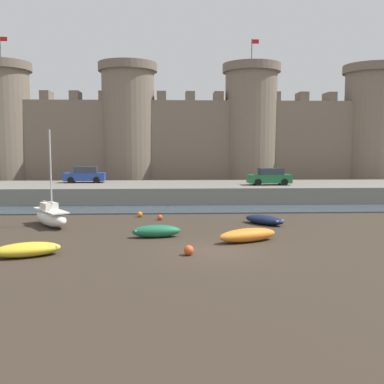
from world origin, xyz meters
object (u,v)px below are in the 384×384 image
at_px(rowboat_near_channel_right, 248,235).
at_px(rowboat_midflat_left, 264,220).
at_px(car_quay_centre_west, 85,175).
at_px(rowboat_foreground_centre, 27,249).
at_px(mooring_buoy_near_channel, 189,250).
at_px(mooring_buoy_mid_mud, 140,214).
at_px(car_quay_west, 270,177).
at_px(sailboat_foreground_left, 51,216).
at_px(rowboat_midflat_centre, 156,231).
at_px(mooring_buoy_near_shore, 160,217).

xyz_separation_m(rowboat_near_channel_right, rowboat_midflat_left, (2.06, 5.50, -0.06)).
bearing_deg(car_quay_centre_west, rowboat_foreground_centre, -85.48).
bearing_deg(car_quay_centre_west, mooring_buoy_near_channel, -68.68).
height_order(mooring_buoy_mid_mud, car_quay_west, car_quay_west).
relative_size(sailboat_foreground_left, car_quay_centre_west, 1.53).
height_order(mooring_buoy_near_channel, car_quay_west, car_quay_west).
distance_m(rowboat_foreground_centre, mooring_buoy_near_channel, 7.76).
height_order(rowboat_midflat_centre, mooring_buoy_mid_mud, rowboat_midflat_centre).
distance_m(rowboat_foreground_centre, mooring_buoy_near_shore, 12.14).
bearing_deg(rowboat_near_channel_right, sailboat_foreground_left, 155.89).
distance_m(rowboat_midflat_left, rowboat_foreground_centre, 15.64).
height_order(rowboat_midflat_centre, mooring_buoy_near_shore, rowboat_midflat_centre).
height_order(car_quay_west, car_quay_centre_west, same).
height_order(rowboat_foreground_centre, sailboat_foreground_left, sailboat_foreground_left).
relative_size(mooring_buoy_mid_mud, car_quay_west, 0.10).
distance_m(rowboat_midflat_left, mooring_buoy_mid_mud, 9.36).
bearing_deg(rowboat_midflat_left, car_quay_west, 76.38).
height_order(rowboat_foreground_centre, mooring_buoy_mid_mud, rowboat_foreground_centre).
bearing_deg(rowboat_midflat_centre, rowboat_near_channel_right, -15.88).
bearing_deg(rowboat_foreground_centre, rowboat_near_channel_right, 14.58).
bearing_deg(mooring_buoy_mid_mud, rowboat_midflat_left, -22.14).
height_order(rowboat_near_channel_right, rowboat_foreground_centre, rowboat_near_channel_right).
relative_size(mooring_buoy_near_shore, car_quay_centre_west, 0.09).
bearing_deg(sailboat_foreground_left, rowboat_foreground_centre, -82.60).
bearing_deg(car_quay_centre_west, rowboat_midflat_centre, -68.69).
height_order(sailboat_foreground_left, mooring_buoy_near_channel, sailboat_foreground_left).
xyz_separation_m(rowboat_midflat_centre, car_quay_centre_west, (-7.99, 20.48, 1.99)).
distance_m(rowboat_near_channel_right, mooring_buoy_near_shore, 9.15).
relative_size(rowboat_foreground_centre, sailboat_foreground_left, 0.53).
relative_size(rowboat_near_channel_right, mooring_buoy_near_shore, 9.54).
height_order(rowboat_near_channel_right, rowboat_midflat_centre, rowboat_near_channel_right).
xyz_separation_m(sailboat_foreground_left, mooring_buoy_mid_mud, (5.61, 3.56, -0.44)).
relative_size(rowboat_midflat_centre, car_quay_west, 0.70).
xyz_separation_m(rowboat_near_channel_right, rowboat_midflat_centre, (-5.10, 1.45, -0.02)).
relative_size(sailboat_foreground_left, mooring_buoy_near_shore, 16.37).
relative_size(rowboat_midflat_centre, mooring_buoy_mid_mud, 7.10).
bearing_deg(sailboat_foreground_left, rowboat_midflat_centre, -29.44).
bearing_deg(mooring_buoy_mid_mud, rowboat_foreground_centre, -110.78).
bearing_deg(car_quay_centre_west, mooring_buoy_mid_mud, -63.31).
distance_m(rowboat_near_channel_right, mooring_buoy_mid_mud, 11.19).
xyz_separation_m(sailboat_foreground_left, car_quay_centre_west, (-0.87, 16.47, 1.72)).
relative_size(rowboat_midflat_centre, rowboat_foreground_centre, 0.86).
height_order(sailboat_foreground_left, car_quay_west, sailboat_foreground_left).
relative_size(sailboat_foreground_left, mooring_buoy_mid_mud, 15.42).
bearing_deg(sailboat_foreground_left, car_quay_centre_west, 93.04).
xyz_separation_m(rowboat_midflat_centre, mooring_buoy_near_shore, (0.04, 6.17, -0.18)).
bearing_deg(sailboat_foreground_left, car_quay_west, 36.44).
height_order(rowboat_midflat_left, mooring_buoy_near_shore, rowboat_midflat_left).
xyz_separation_m(sailboat_foreground_left, mooring_buoy_near_channel, (8.84, -8.43, -0.40)).
xyz_separation_m(rowboat_midflat_centre, sailboat_foreground_left, (-7.11, 4.02, 0.27)).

